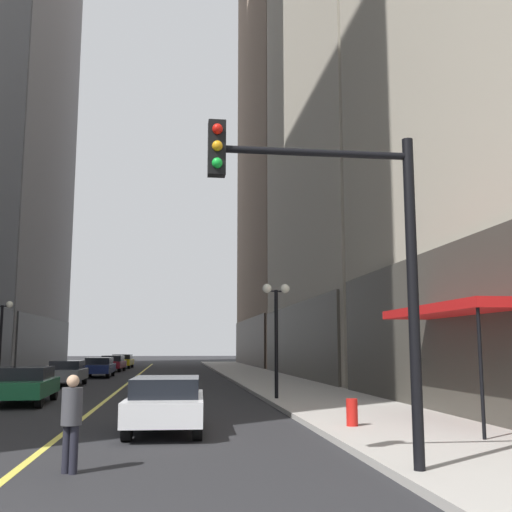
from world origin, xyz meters
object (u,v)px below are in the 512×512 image
at_px(car_white, 166,402).
at_px(traffic_light_near_right, 349,241).
at_px(car_navy, 99,366).
at_px(pedestrian_with_orange_bag, 72,416).
at_px(car_yellow, 122,361).
at_px(car_grey, 67,372).
at_px(car_green, 24,384).
at_px(fire_hydrant_right, 352,415).
at_px(car_maroon, 113,363).
at_px(street_lamp_left_far, 1,323).
at_px(street_lamp_right_mid, 276,315).

xyz_separation_m(car_white, traffic_light_near_right, (2.94, -5.97, 3.02)).
xyz_separation_m(car_navy, pedestrian_with_orange_bag, (3.41, -32.71, 0.20)).
bearing_deg(traffic_light_near_right, car_yellow, 98.51).
xyz_separation_m(car_grey, traffic_light_near_right, (8.38, -24.55, 3.02)).
xyz_separation_m(car_white, car_green, (-5.22, 8.12, 0.00)).
height_order(car_white, fire_hydrant_right, car_white).
height_order(car_yellow, fire_hydrant_right, car_yellow).
height_order(car_maroon, street_lamp_left_far, street_lamp_left_far).
height_order(car_green, street_lamp_right_mid, street_lamp_right_mid).
height_order(street_lamp_left_far, fire_hydrant_right, street_lamp_left_far).
xyz_separation_m(car_white, car_maroon, (-4.91, 37.73, 0.00)).
xyz_separation_m(car_grey, car_yellow, (0.66, 27.09, 0.00)).
relative_size(car_navy, traffic_light_near_right, 0.85).
bearing_deg(car_green, fire_hydrant_right, -41.93).
distance_m(car_navy, car_maroon, 9.74).
bearing_deg(street_lamp_left_far, traffic_light_near_right, -64.07).
bearing_deg(street_lamp_left_far, car_grey, 6.46).
relative_size(car_green, car_navy, 0.97).
height_order(car_grey, car_navy, same).
bearing_deg(car_white, car_navy, 99.93).
bearing_deg(car_grey, car_maroon, 88.42).
height_order(car_maroon, traffic_light_near_right, traffic_light_near_right).
bearing_deg(street_lamp_right_mid, car_navy, 113.56).
xyz_separation_m(car_green, car_maroon, (0.31, 29.61, -0.00)).
xyz_separation_m(car_green, street_lamp_left_far, (-3.59, 10.07, 2.54)).
bearing_deg(traffic_light_near_right, car_grey, 108.85).
height_order(car_green, car_grey, same).
relative_size(car_green, traffic_light_near_right, 0.83).
height_order(car_navy, traffic_light_near_right, traffic_light_near_right).
bearing_deg(pedestrian_with_orange_bag, street_lamp_right_mid, 66.04).
height_order(car_grey, pedestrian_with_orange_bag, pedestrian_with_orange_bag).
height_order(street_lamp_left_far, street_lamp_right_mid, same).
bearing_deg(traffic_light_near_right, street_lamp_right_mid, 85.58).
bearing_deg(street_lamp_left_far, fire_hydrant_right, -54.71).
bearing_deg(car_grey, pedestrian_with_orange_bag, -80.38).
bearing_deg(car_maroon, car_green, -90.59).
height_order(pedestrian_with_orange_bag, fire_hydrant_right, pedestrian_with_orange_bag).
bearing_deg(car_white, car_grey, 106.33).
height_order(car_white, pedestrian_with_orange_bag, pedestrian_with_orange_bag).
bearing_deg(street_lamp_left_far, pedestrian_with_orange_bag, -72.28).
xyz_separation_m(pedestrian_with_orange_bag, street_lamp_left_far, (-7.32, 22.92, 2.34)).
distance_m(traffic_light_near_right, fire_hydrant_right, 6.52).
height_order(car_grey, car_yellow, same).
bearing_deg(car_navy, fire_hydrant_right, -71.82).
xyz_separation_m(car_green, fire_hydrant_right, (9.71, -8.72, -0.32)).
bearing_deg(car_navy, car_white, -80.07).
bearing_deg(car_white, car_yellow, 95.99).
distance_m(car_green, street_lamp_right_mid, 9.56).
relative_size(car_maroon, car_yellow, 0.96).
bearing_deg(car_maroon, fire_hydrant_right, -76.22).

